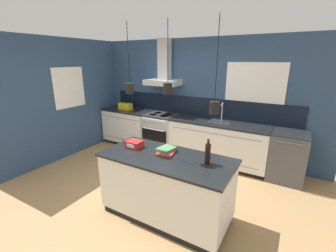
{
  "coord_description": "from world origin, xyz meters",
  "views": [
    {
      "loc": [
        2.01,
        -2.66,
        2.16
      ],
      "look_at": [
        0.14,
        0.54,
        1.05
      ],
      "focal_mm": 24.0,
      "sensor_mm": 36.0,
      "label": 1
    }
  ],
  "objects_px": {
    "oven_range": "(161,133)",
    "yellow_toolbox": "(125,106)",
    "bottle_on_island": "(208,153)",
    "dishwasher": "(287,156)",
    "red_supply_box": "(134,144)",
    "book_stack": "(166,150)"
  },
  "relations": [
    {
      "from": "oven_range",
      "to": "yellow_toolbox",
      "type": "bearing_deg",
      "value": 179.77
    },
    {
      "from": "oven_range",
      "to": "bottle_on_island",
      "type": "bearing_deg",
      "value": -45.49
    },
    {
      "from": "yellow_toolbox",
      "to": "dishwasher",
      "type": "bearing_deg",
      "value": -0.0
    },
    {
      "from": "bottle_on_island",
      "to": "yellow_toolbox",
      "type": "relative_size",
      "value": 0.95
    },
    {
      "from": "oven_range",
      "to": "red_supply_box",
      "type": "distance_m",
      "value": 2.13
    },
    {
      "from": "red_supply_box",
      "to": "book_stack",
      "type": "bearing_deg",
      "value": 7.89
    },
    {
      "from": "book_stack",
      "to": "yellow_toolbox",
      "type": "bearing_deg",
      "value": 141.33
    },
    {
      "from": "oven_range",
      "to": "red_supply_box",
      "type": "bearing_deg",
      "value": -68.85
    },
    {
      "from": "bottle_on_island",
      "to": "book_stack",
      "type": "relative_size",
      "value": 0.92
    },
    {
      "from": "bottle_on_island",
      "to": "yellow_toolbox",
      "type": "xyz_separation_m",
      "value": [
        -2.94,
        1.9,
        -0.06
      ]
    },
    {
      "from": "yellow_toolbox",
      "to": "red_supply_box",
      "type": "bearing_deg",
      "value": -46.68
    },
    {
      "from": "bottle_on_island",
      "to": "book_stack",
      "type": "xyz_separation_m",
      "value": [
        -0.61,
        0.04,
        -0.11
      ]
    },
    {
      "from": "bottle_on_island",
      "to": "red_supply_box",
      "type": "height_order",
      "value": "bottle_on_island"
    },
    {
      "from": "red_supply_box",
      "to": "yellow_toolbox",
      "type": "relative_size",
      "value": 0.65
    },
    {
      "from": "red_supply_box",
      "to": "yellow_toolbox",
      "type": "xyz_separation_m",
      "value": [
        -1.82,
        1.93,
        0.03
      ]
    },
    {
      "from": "bottle_on_island",
      "to": "red_supply_box",
      "type": "xyz_separation_m",
      "value": [
        -1.12,
        -0.03,
        -0.09
      ]
    },
    {
      "from": "dishwasher",
      "to": "bottle_on_island",
      "type": "height_order",
      "value": "bottle_on_island"
    },
    {
      "from": "book_stack",
      "to": "yellow_toolbox",
      "type": "height_order",
      "value": "yellow_toolbox"
    },
    {
      "from": "oven_range",
      "to": "book_stack",
      "type": "xyz_separation_m",
      "value": [
        1.25,
        -1.86,
        0.49
      ]
    },
    {
      "from": "red_supply_box",
      "to": "yellow_toolbox",
      "type": "height_order",
      "value": "yellow_toolbox"
    },
    {
      "from": "red_supply_box",
      "to": "oven_range",
      "type": "bearing_deg",
      "value": 111.15
    },
    {
      "from": "oven_range",
      "to": "red_supply_box",
      "type": "xyz_separation_m",
      "value": [
        0.75,
        -1.93,
        0.5
      ]
    }
  ]
}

